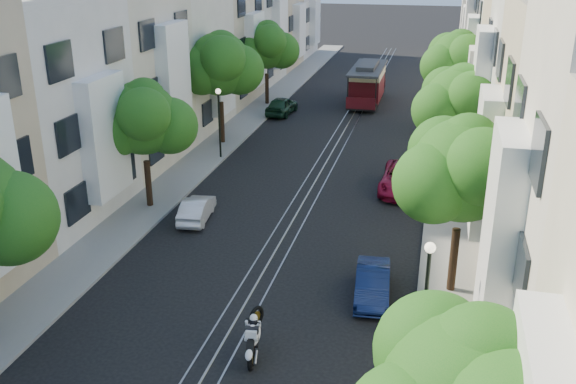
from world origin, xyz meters
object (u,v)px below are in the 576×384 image
Objects in this scene: cable_car at (367,82)px; parked_car_w_mid at (197,209)px; sportbike_rider at (253,335)px; parked_car_e_mid at (372,283)px; tree_e_c at (460,104)px; lamp_east at (427,287)px; tree_w_b at (144,121)px; tree_e_b at (464,173)px; tree_e_d at (459,62)px; tree_w_d at (267,47)px; tree_w_c at (221,65)px; parked_car_e_far at (403,178)px; lamp_west at (219,113)px; parked_car_w_far at (282,106)px.

cable_car is 25.78m from parked_car_w_mid.
sportbike_rider is 5.53m from parked_car_e_mid.
tree_e_c reaches higher than lamp_east.
tree_e_b is at bearing -19.15° from tree_w_b.
tree_e_d reaches higher than tree_w_d.
tree_e_c is at bearing 61.36° from sportbike_rider.
tree_e_b reaches higher than parked_car_w_mid.
tree_w_b is 11.02m from tree_w_c.
tree_w_c reaches higher than tree_w_b.
tree_e_d is 12.78m from parked_car_e_far.
tree_e_d reaches higher than parked_car_e_mid.
cable_car is 19.72m from parked_car_e_far.
lamp_east is 34.89m from cable_car.
tree_w_b is 22.00m from tree_w_d.
parked_car_w_far is (1.00, 11.23, -2.16)m from lamp_west.
tree_w_d is 34.73m from lamp_east.
tree_e_c is 16.10m from lamp_east.
lamp_west is 0.54× the size of cable_car.
cable_car reaches higher than parked_car_w_far.
sportbike_rider is at bearing -137.52° from tree_e_b.
cable_car is (-0.69, 34.98, 0.94)m from sportbike_rider.
cable_car is at bearing 17.56° from tree_w_d.
lamp_east reaches higher than sportbike_rider.
tree_e_d is (0.00, 22.00, 0.13)m from tree_e_b.
lamp_west is at bearing 103.45° from sportbike_rider.
parked_car_w_mid is 20.14m from parked_car_w_far.
tree_e_c is 4.73m from parked_car_e_far.
tree_e_d is 27.07m from lamp_east.
tree_e_b reaches higher than parked_car_e_mid.
parked_car_w_mid is at bearing 160.46° from tree_e_b.
parked_car_e_far reaches higher than parked_car_e_mid.
tree_e_c reaches higher than lamp_west.
tree_e_b reaches higher than cable_car.
lamp_west is 20.14m from sportbike_rider.
lamp_east is (-0.96, -26.98, -2.02)m from tree_e_d.
tree_w_b reaches higher than parked_car_e_far.
sportbike_rider is 0.27× the size of cable_car.
tree_e_b is at bearing -48.01° from tree_w_c.
parked_car_e_far is (11.89, -16.81, -3.92)m from tree_w_d.
tree_e_d is at bearing 33.50° from lamp_west.
lamp_west is 0.85× the size of parked_car_e_far.
tree_e_d is 21.77m from parked_car_w_mid.
parked_car_e_mid is at bearing -103.34° from tree_e_c.
tree_e_b reaches higher than tree_e_c.
tree_e_b reaches higher than lamp_east.
sportbike_rider is at bearing -88.76° from cable_car.
lamp_east is at bearing -82.52° from parked_car_e_far.
tree_e_d is 0.89× the size of cable_car.
parked_car_w_mid is (2.74, -22.86, -4.06)m from tree_w_d.
parked_car_e_mid is at bearing -52.78° from lamp_west.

